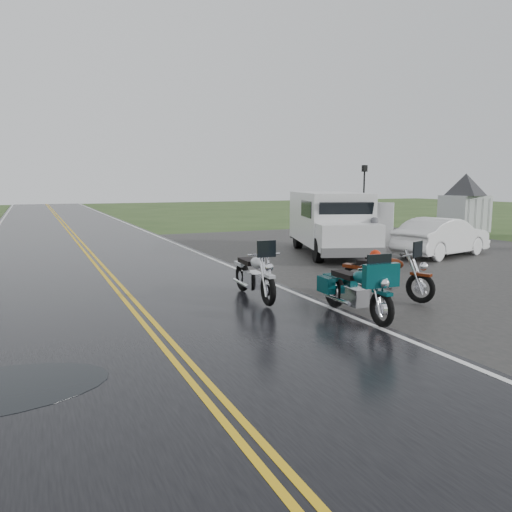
{
  "coord_description": "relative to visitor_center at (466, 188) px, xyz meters",
  "views": [
    {
      "loc": [
        -1.93,
        -8.46,
        2.69
      ],
      "look_at": [
        2.8,
        2.0,
        1.0
      ],
      "focal_mm": 35.0,
      "sensor_mm": 36.0,
      "label": 1
    }
  ],
  "objects": [
    {
      "name": "lamp_post_far_right",
      "position": [
        -5.69,
        1.51,
        -0.57
      ],
      "size": [
        0.31,
        0.31,
        3.66
      ],
      "primitive_type": null,
      "color": "black",
      "rests_on": "ground"
    },
    {
      "name": "road",
      "position": [
        -20.0,
        -2.0,
        -2.38
      ],
      "size": [
        8.0,
        100.0,
        0.04
      ],
      "primitive_type": "cube",
      "color": "black",
      "rests_on": "ground"
    },
    {
      "name": "ground",
      "position": [
        -20.0,
        -12.0,
        -2.4
      ],
      "size": [
        120.0,
        120.0,
        0.0
      ],
      "primitive_type": "plane",
      "color": "#2D471E",
      "rests_on": "ground"
    },
    {
      "name": "motorcycle_silver",
      "position": [
        -17.39,
        -11.05,
        -1.71
      ],
      "size": [
        1.02,
        2.4,
        1.39
      ],
      "primitive_type": null,
      "rotation": [
        0.0,
        0.0,
        -0.07
      ],
      "color": "#A4A6AC",
      "rests_on": "ground"
    },
    {
      "name": "motorcycle_red",
      "position": [
        -14.23,
        -12.19,
        -1.73
      ],
      "size": [
        1.63,
        2.42,
        1.35
      ],
      "primitive_type": null,
      "rotation": [
        0.0,
        0.0,
        0.39
      ],
      "color": "#551B09",
      "rests_on": "ground"
    },
    {
      "name": "van_white",
      "position": [
        -13.17,
        -6.18,
        -1.21
      ],
      "size": [
        4.08,
        6.48,
        2.39
      ],
      "primitive_type": null,
      "rotation": [
        0.0,
        0.0,
        -0.32
      ],
      "color": "silver",
      "rests_on": "ground"
    },
    {
      "name": "motorcycle_teal",
      "position": [
        -16.18,
        -13.33,
        -1.72
      ],
      "size": [
        0.92,
        2.32,
        1.35
      ],
      "primitive_type": null,
      "rotation": [
        0.0,
        0.0,
        -0.04
      ],
      "color": "#053A3E",
      "rests_on": "ground"
    },
    {
      "name": "visitor_center",
      "position": [
        0.0,
        0.0,
        0.0
      ],
      "size": [
        16.0,
        10.0,
        4.8
      ],
      "primitive_type": null,
      "color": "#A8AAAD",
      "rests_on": "ground"
    },
    {
      "name": "parking_pad",
      "position": [
        -9.0,
        -7.0,
        -2.38
      ],
      "size": [
        14.0,
        24.0,
        0.03
      ],
      "primitive_type": "cube",
      "color": "black",
      "rests_on": "ground"
    },
    {
      "name": "person_at_van",
      "position": [
        -11.43,
        -6.83,
        -1.64
      ],
      "size": [
        0.62,
        0.49,
        1.51
      ],
      "primitive_type": "imported",
      "rotation": [
        0.0,
        0.0,
        3.39
      ],
      "color": "#525258",
      "rests_on": "ground"
    },
    {
      "name": "sedan_white",
      "position": [
        -8.26,
        -6.76,
        -1.7
      ],
      "size": [
        4.49,
        2.48,
        1.4
      ],
      "primitive_type": "imported",
      "rotation": [
        0.0,
        0.0,
        1.82
      ],
      "color": "silver",
      "rests_on": "ground"
    }
  ]
}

